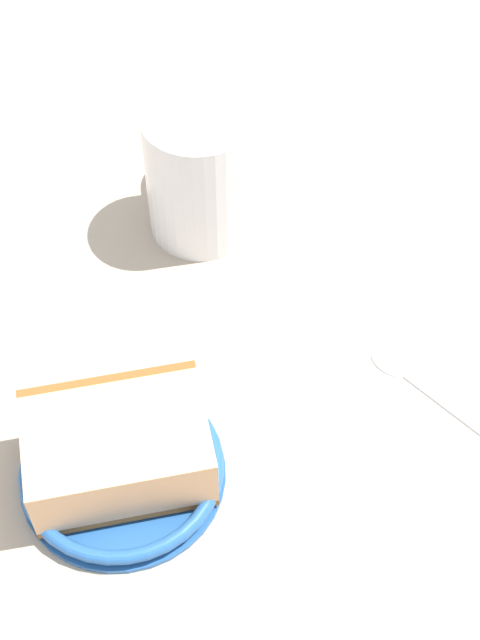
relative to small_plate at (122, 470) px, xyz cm
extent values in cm
cube|color=tan|center=(10.12, -2.21, -2.44)|extent=(128.38, 128.38, 3.21)
cylinder|color=#26599E|center=(0.00, 0.00, -0.46)|extent=(13.41, 13.41, 0.76)
torus|color=#26599E|center=(0.00, 0.00, 0.38)|extent=(13.26, 13.26, 0.92)
cube|color=brown|center=(0.00, 0.00, 0.22)|extent=(11.67, 13.48, 0.60)
cube|color=#EAB27F|center=(0.00, 0.00, 2.67)|extent=(11.67, 13.48, 4.29)
cube|color=brown|center=(3.54, 1.78, 2.67)|extent=(5.66, 10.46, 4.29)
cylinder|color=white|center=(23.19, 1.44, 4.60)|extent=(8.27, 8.27, 10.88)
cylinder|color=brown|center=(23.19, 1.44, 7.60)|extent=(7.27, 7.27, 0.40)
torus|color=white|center=(26.84, 3.37, 4.60)|extent=(5.67, 3.67, 5.85)
ellipsoid|color=silver|center=(13.51, -15.34, -0.44)|extent=(3.24, 3.60, 0.80)
cylinder|color=silver|center=(10.25, -20.90, -0.59)|extent=(5.43, 8.79, 0.50)
camera|label=1|loc=(-26.08, -14.84, 53.52)|focal=52.13mm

